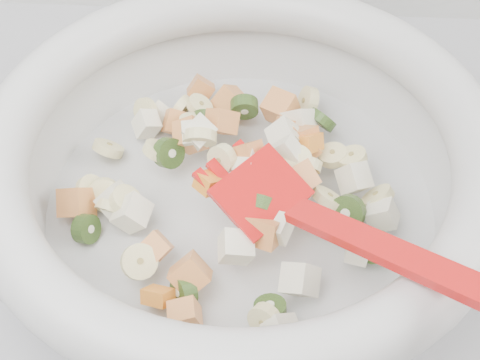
{
  "coord_description": "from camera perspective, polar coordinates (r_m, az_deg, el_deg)",
  "views": [
    {
      "loc": [
        -0.03,
        1.06,
        1.38
      ],
      "look_at": [
        -0.05,
        1.44,
        0.95
      ],
      "focal_mm": 55.0,
      "sensor_mm": 36.0,
      "label": 1
    }
  ],
  "objects": [
    {
      "name": "mixing_bowl",
      "position": [
        0.56,
        0.01,
        0.84
      ],
      "size": [
        0.4,
        0.4,
        0.15
      ],
      "color": "silver",
      "rests_on": "counter"
    }
  ]
}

